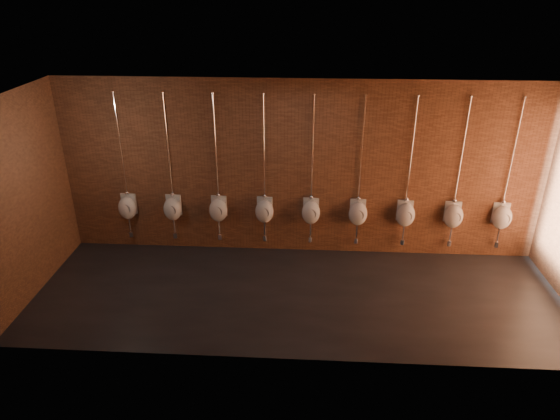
{
  "coord_description": "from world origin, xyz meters",
  "views": [
    {
      "loc": [
        0.12,
        -6.76,
        4.7
      ],
      "look_at": [
        -0.33,
        0.9,
        1.1
      ],
      "focal_mm": 32.0,
      "sensor_mm": 36.0,
      "label": 1
    }
  ],
  "objects_px": {
    "urinal_4": "(311,211)",
    "urinal_8": "(502,216)",
    "urinal_1": "(173,208)",
    "urinal_2": "(218,209)",
    "urinal_0": "(128,207)",
    "urinal_7": "(453,215)",
    "urinal_5": "(358,213)",
    "urinal_6": "(405,214)",
    "urinal_3": "(264,210)"
  },
  "relations": [
    {
      "from": "urinal_4",
      "to": "urinal_8",
      "type": "bearing_deg",
      "value": 0.0
    },
    {
      "from": "urinal_1",
      "to": "urinal_2",
      "type": "xyz_separation_m",
      "value": [
        0.84,
        0.0,
        0.0
      ]
    },
    {
      "from": "urinal_0",
      "to": "urinal_7",
      "type": "xyz_separation_m",
      "value": [
        5.9,
        0.0,
        0.0
      ]
    },
    {
      "from": "urinal_4",
      "to": "urinal_8",
      "type": "distance_m",
      "value": 3.37
    },
    {
      "from": "urinal_1",
      "to": "urinal_5",
      "type": "relative_size",
      "value": 1.0
    },
    {
      "from": "urinal_1",
      "to": "urinal_6",
      "type": "bearing_deg",
      "value": 0.0
    },
    {
      "from": "urinal_6",
      "to": "urinal_8",
      "type": "relative_size",
      "value": 1.0
    },
    {
      "from": "urinal_3",
      "to": "urinal_4",
      "type": "relative_size",
      "value": 1.0
    },
    {
      "from": "urinal_1",
      "to": "urinal_2",
      "type": "height_order",
      "value": "same"
    },
    {
      "from": "urinal_5",
      "to": "urinal_8",
      "type": "relative_size",
      "value": 1.0
    },
    {
      "from": "urinal_2",
      "to": "urinal_4",
      "type": "height_order",
      "value": "same"
    },
    {
      "from": "urinal_1",
      "to": "urinal_7",
      "type": "bearing_deg",
      "value": 0.0
    },
    {
      "from": "urinal_1",
      "to": "urinal_5",
      "type": "distance_m",
      "value": 3.37
    },
    {
      "from": "urinal_3",
      "to": "urinal_7",
      "type": "relative_size",
      "value": 1.0
    },
    {
      "from": "urinal_0",
      "to": "urinal_1",
      "type": "distance_m",
      "value": 0.84
    },
    {
      "from": "urinal_2",
      "to": "urinal_6",
      "type": "relative_size",
      "value": 1.0
    },
    {
      "from": "urinal_0",
      "to": "urinal_8",
      "type": "distance_m",
      "value": 6.75
    },
    {
      "from": "urinal_4",
      "to": "urinal_6",
      "type": "height_order",
      "value": "same"
    },
    {
      "from": "urinal_5",
      "to": "urinal_1",
      "type": "bearing_deg",
      "value": 180.0
    },
    {
      "from": "urinal_5",
      "to": "urinal_8",
      "type": "height_order",
      "value": "same"
    },
    {
      "from": "urinal_7",
      "to": "urinal_1",
      "type": "bearing_deg",
      "value": 180.0
    },
    {
      "from": "urinal_8",
      "to": "urinal_3",
      "type": "bearing_deg",
      "value": 180.0
    },
    {
      "from": "urinal_3",
      "to": "urinal_6",
      "type": "distance_m",
      "value": 2.53
    },
    {
      "from": "urinal_0",
      "to": "urinal_8",
      "type": "xyz_separation_m",
      "value": [
        6.75,
        0.0,
        0.0
      ]
    },
    {
      "from": "urinal_1",
      "to": "urinal_2",
      "type": "bearing_deg",
      "value": 0.0
    },
    {
      "from": "urinal_1",
      "to": "urinal_0",
      "type": "bearing_deg",
      "value": 180.0
    },
    {
      "from": "urinal_2",
      "to": "urinal_6",
      "type": "bearing_deg",
      "value": 0.0
    },
    {
      "from": "urinal_8",
      "to": "urinal_4",
      "type": "bearing_deg",
      "value": 180.0
    },
    {
      "from": "urinal_0",
      "to": "urinal_5",
      "type": "height_order",
      "value": "same"
    },
    {
      "from": "urinal_0",
      "to": "urinal_5",
      "type": "relative_size",
      "value": 1.0
    },
    {
      "from": "urinal_6",
      "to": "urinal_8",
      "type": "distance_m",
      "value": 1.69
    },
    {
      "from": "urinal_3",
      "to": "urinal_8",
      "type": "distance_m",
      "value": 4.22
    },
    {
      "from": "urinal_1",
      "to": "urinal_3",
      "type": "xyz_separation_m",
      "value": [
        1.69,
        0.0,
        0.0
      ]
    },
    {
      "from": "urinal_4",
      "to": "urinal_8",
      "type": "xyz_separation_m",
      "value": [
        3.37,
        0.0,
        0.0
      ]
    },
    {
      "from": "urinal_0",
      "to": "urinal_4",
      "type": "relative_size",
      "value": 1.0
    },
    {
      "from": "urinal_2",
      "to": "urinal_5",
      "type": "height_order",
      "value": "same"
    },
    {
      "from": "urinal_4",
      "to": "urinal_5",
      "type": "height_order",
      "value": "same"
    },
    {
      "from": "urinal_1",
      "to": "urinal_8",
      "type": "distance_m",
      "value": 5.9
    },
    {
      "from": "urinal_4",
      "to": "urinal_6",
      "type": "relative_size",
      "value": 1.0
    },
    {
      "from": "urinal_3",
      "to": "urinal_7",
      "type": "height_order",
      "value": "same"
    },
    {
      "from": "urinal_0",
      "to": "urinal_5",
      "type": "distance_m",
      "value": 4.22
    },
    {
      "from": "urinal_0",
      "to": "urinal_1",
      "type": "relative_size",
      "value": 1.0
    },
    {
      "from": "urinal_0",
      "to": "urinal_7",
      "type": "relative_size",
      "value": 1.0
    },
    {
      "from": "urinal_6",
      "to": "urinal_7",
      "type": "distance_m",
      "value": 0.84
    },
    {
      "from": "urinal_7",
      "to": "urinal_8",
      "type": "bearing_deg",
      "value": 0.0
    },
    {
      "from": "urinal_0",
      "to": "urinal_4",
      "type": "xyz_separation_m",
      "value": [
        3.37,
        0.0,
        0.0
      ]
    },
    {
      "from": "urinal_1",
      "to": "urinal_8",
      "type": "height_order",
      "value": "same"
    },
    {
      "from": "urinal_0",
      "to": "urinal_1",
      "type": "height_order",
      "value": "same"
    },
    {
      "from": "urinal_4",
      "to": "urinal_7",
      "type": "height_order",
      "value": "same"
    },
    {
      "from": "urinal_2",
      "to": "urinal_4",
      "type": "distance_m",
      "value": 1.69
    }
  ]
}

